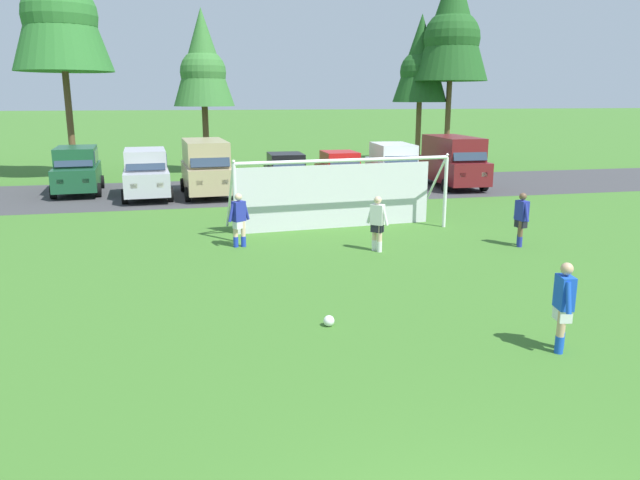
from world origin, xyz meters
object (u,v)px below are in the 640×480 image
object	(u,v)px
parked_car_slot_left	(146,173)
parked_car_slot_far_right	(453,160)
soccer_goal	(338,192)
player_defender_far	(563,307)
soccer_ball	(329,321)
player_winger_left	(521,220)
parked_car_slot_far_left	(77,170)
parked_car_slot_center_right	(340,168)
player_midfield_center	(377,224)
parked_car_slot_center	(286,171)
parked_car_slot_center_left	(206,166)
parked_car_slot_right	(393,165)
player_striker_near	(239,220)

from	to	relation	value
parked_car_slot_left	parked_car_slot_far_right	world-z (taller)	parked_car_slot_far_right
soccer_goal	player_defender_far	xyz separation A→B (m)	(1.40, -10.72, -0.47)
soccer_ball	player_winger_left	xyz separation A→B (m)	(7.20, 5.14, 0.71)
parked_car_slot_far_right	parked_car_slot_far_left	bearing A→B (deg)	173.92
player_defender_far	parked_car_slot_center_right	distance (m)	20.95
player_midfield_center	parked_car_slot_far_left	distance (m)	17.08
player_winger_left	parked_car_slot_center	size ratio (longest dim) A/B	0.39
parked_car_slot_center_left	parked_car_slot_right	bearing A→B (deg)	4.17
soccer_ball	parked_car_slot_center_left	world-z (taller)	parked_car_slot_center_left
parked_car_slot_far_left	parked_car_slot_center_right	xyz separation A→B (m)	(12.73, -0.13, -0.24)
player_defender_far	parked_car_slot_center_left	distance (m)	19.91
parked_car_slot_center_right	parked_car_slot_far_right	world-z (taller)	parked_car_slot_far_right
soccer_ball	soccer_goal	bearing A→B (deg)	74.74
soccer_ball	parked_car_slot_center	world-z (taller)	parked_car_slot_center
player_midfield_center	parked_car_slot_left	world-z (taller)	parked_car_slot_left
player_midfield_center	parked_car_slot_center	distance (m)	13.01
soccer_ball	player_winger_left	size ratio (longest dim) A/B	0.13
soccer_ball	parked_car_slot_far_right	bearing A→B (deg)	58.51
player_midfield_center	parked_car_slot_left	distance (m)	13.58
parked_car_slot_far_left	parked_car_slot_right	bearing A→B (deg)	-4.68
soccer_goal	parked_car_slot_right	bearing A→B (deg)	60.34
soccer_ball	player_midfield_center	size ratio (longest dim) A/B	0.13
player_defender_far	parked_car_slot_right	distance (m)	20.15
parked_car_slot_right	parked_car_slot_far_right	bearing A→B (deg)	-13.21
player_striker_near	parked_car_slot_center_right	xyz separation A→B (m)	(6.22, 11.99, 0.05)
soccer_goal	player_midfield_center	distance (m)	3.26
soccer_ball	parked_car_slot_center_left	xyz separation A→B (m)	(-1.78, 17.07, 1.23)
player_winger_left	parked_car_slot_right	bearing A→B (deg)	88.50
soccer_goal	parked_car_slot_left	bearing A→B (deg)	129.30
parked_car_slot_center_left	parked_car_slot_far_right	distance (m)	12.23
parked_car_slot_left	parked_car_slot_center	world-z (taller)	parked_car_slot_left
player_defender_far	parked_car_slot_center_right	xyz separation A→B (m)	(1.29, 20.91, 0.05)
soccer_ball	parked_car_slot_center_right	xyz separation A→B (m)	(5.05, 18.86, 0.77)
parked_car_slot_far_left	player_winger_left	bearing A→B (deg)	-42.94
parked_car_slot_left	player_winger_left	bearing A→B (deg)	-45.50
soccer_goal	parked_car_slot_center	size ratio (longest dim) A/B	1.79
parked_car_slot_right	soccer_ball	bearing A→B (deg)	-113.00
player_midfield_center	player_winger_left	size ratio (longest dim) A/B	1.00
soccer_goal	parked_car_slot_far_right	bearing A→B (deg)	46.05
parked_car_slot_left	parked_car_slot_center_right	bearing A→B (deg)	11.17
parked_car_slot_far_left	parked_car_slot_center_left	world-z (taller)	parked_car_slot_center_left
player_winger_left	parked_car_slot_far_right	xyz separation A→B (m)	(3.25, 11.92, 0.52)
player_midfield_center	parked_car_slot_right	size ratio (longest dim) A/B	0.35
parked_car_slot_far_left	parked_car_slot_right	size ratio (longest dim) A/B	1.00
soccer_ball	parked_car_slot_right	distance (m)	19.31
player_midfield_center	parked_car_slot_center	world-z (taller)	parked_car_slot_center
player_defender_far	parked_car_slot_left	bearing A→B (deg)	113.31
soccer_ball	player_striker_near	bearing A→B (deg)	99.60
player_striker_near	parked_car_slot_left	bearing A→B (deg)	107.93
soccer_ball	parked_car_slot_center_right	distance (m)	19.54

